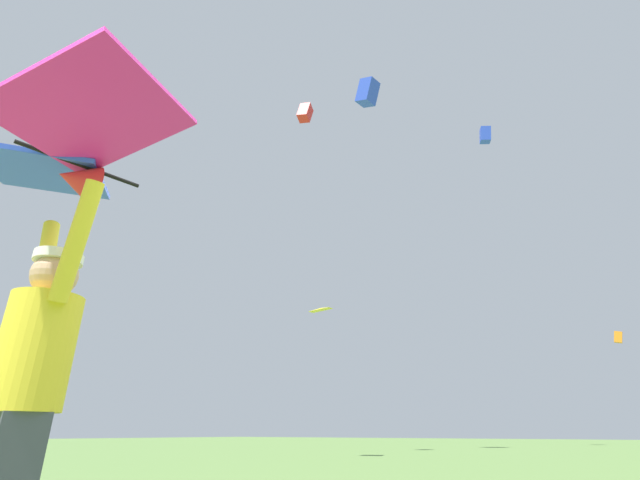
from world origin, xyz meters
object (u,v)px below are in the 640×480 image
at_px(distant_kite_orange_low_right, 618,337).
at_px(distant_kite_yellow_overhead_distant, 320,309).
at_px(held_stunt_kite, 69,155).
at_px(kite_flyer_person, 28,386).
at_px(distant_kite_blue_high_right, 485,135).
at_px(distant_kite_red_high_left, 305,113).
at_px(distant_kite_blue_low_left, 368,92).

distance_m(distant_kite_orange_low_right, distant_kite_yellow_overhead_distant, 22.57).
relative_size(held_stunt_kite, distant_kite_orange_low_right, 2.40).
xyz_separation_m(kite_flyer_person, distant_kite_blue_high_right, (-3.09, 24.79, 17.51)).
bearing_deg(kite_flyer_person, distant_kite_red_high_left, 123.36).
bearing_deg(distant_kite_yellow_overhead_distant, distant_kite_orange_low_right, 70.70).
bearing_deg(distant_kite_red_high_left, distant_kite_blue_high_right, 68.34).
bearing_deg(distant_kite_blue_low_left, held_stunt_kite, -67.26).
bearing_deg(kite_flyer_person, distant_kite_blue_high_right, 97.11).
relative_size(distant_kite_blue_low_left, distant_kite_orange_low_right, 2.07).
height_order(distant_kite_blue_low_left, distant_kite_blue_high_right, distant_kite_blue_high_right).
bearing_deg(distant_kite_orange_low_right, distant_kite_red_high_left, -113.78).
xyz_separation_m(held_stunt_kite, distant_kite_red_high_left, (-8.06, 12.33, 12.20)).
relative_size(distant_kite_blue_low_left, distant_kite_yellow_overhead_distant, 1.59).
height_order(held_stunt_kite, distant_kite_blue_high_right, distant_kite_blue_high_right).
relative_size(kite_flyer_person, distant_kite_blue_high_right, 1.72).
relative_size(distant_kite_blue_high_right, distant_kite_red_high_left, 1.15).
bearing_deg(distant_kite_orange_low_right, kite_flyer_person, -91.59).
xyz_separation_m(kite_flyer_person, distant_kite_red_high_left, (-8.07, 12.25, 13.47)).
relative_size(held_stunt_kite, distant_kite_red_high_left, 1.87).
bearing_deg(distant_kite_red_high_left, held_stunt_kite, -56.84).
height_order(distant_kite_blue_high_right, distant_kite_orange_low_right, distant_kite_blue_high_right).
relative_size(kite_flyer_person, distant_kite_orange_low_right, 2.55).
distance_m(distant_kite_blue_low_left, distant_kite_red_high_left, 5.03).
xyz_separation_m(kite_flyer_person, held_stunt_kite, (-0.01, -0.07, 1.27)).
distance_m(held_stunt_kite, distant_kite_orange_low_right, 32.95).
height_order(distant_kite_red_high_left, distant_kite_yellow_overhead_distant, distant_kite_red_high_left).
bearing_deg(distant_kite_blue_low_left, distant_kite_red_high_left, -109.95).
bearing_deg(distant_kite_blue_high_right, distant_kite_blue_low_left, -112.36).
relative_size(held_stunt_kite, distant_kite_blue_low_left, 1.16).
xyz_separation_m(distant_kite_blue_low_left, distant_kite_yellow_overhead_distant, (0.19, -4.58, -12.88)).
xyz_separation_m(distant_kite_blue_high_right, distant_kite_orange_low_right, (3.99, 7.83, -12.28)).
bearing_deg(distant_kite_yellow_overhead_distant, kite_flyer_person, -60.09).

